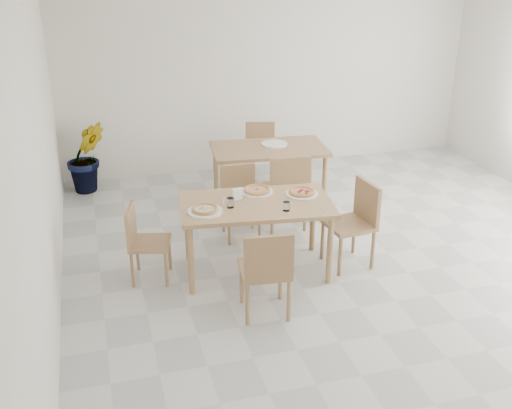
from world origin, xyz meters
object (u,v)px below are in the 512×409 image
object	(u,v)px
napkin_holder	(237,195)
second_table	(269,154)
chair_east	(356,218)
chair_back_n	(260,148)
chair_back_s	(287,186)
plate_empty	(274,144)
main_table	(256,211)
chair_west	(142,238)
pizza_margherita	(257,190)
potted_plant	(87,157)
chair_north	(240,196)
tumbler_a	(230,203)
plate_pepperoni	(302,194)
pizza_pepperoni	(302,192)
plate_margherita	(257,192)
plate_mushroom	(205,211)
tumbler_b	(286,206)
chair_south	(266,268)
pizza_mushroom	(205,209)

from	to	relation	value
napkin_holder	second_table	world-z (taller)	napkin_holder
chair_east	chair_back_n	world-z (taller)	chair_east
chair_back_s	chair_back_n	distance (m)	1.57
plate_empty	main_table	bearing A→B (deg)	-113.08
second_table	chair_west	bearing A→B (deg)	-134.71
pizza_margherita	potted_plant	distance (m)	2.95
chair_north	napkin_holder	distance (m)	0.85
chair_west	second_table	distance (m)	2.27
tumbler_a	plate_pepperoni	bearing A→B (deg)	7.69
chair_west	pizza_pepperoni	bearing A→B (deg)	-78.87
chair_back_s	plate_margherita	bearing A→B (deg)	52.56
plate_mushroom	tumbler_a	world-z (taller)	tumbler_a
pizza_pepperoni	napkin_holder	xyz separation A→B (m)	(-0.66, 0.04, 0.03)
plate_margherita	tumbler_b	distance (m)	0.52
plate_mushroom	tumbler_a	xyz separation A→B (m)	(0.26, 0.05, 0.04)
chair_north	pizza_margherita	size ratio (longest dim) A/B	2.51
plate_pepperoni	tumbler_a	bearing A→B (deg)	-172.31
plate_pepperoni	chair_south	bearing A→B (deg)	-125.76
pizza_mushroom	tumbler_a	size ratio (longest dim) A/B	3.09
second_table	potted_plant	size ratio (longest dim) A/B	1.54
chair_east	pizza_margherita	distance (m)	1.05
main_table	chair_north	bearing A→B (deg)	93.70
tumbler_a	plate_empty	xyz separation A→B (m)	(0.98, 1.72, -0.04)
plate_margherita	plate_pepperoni	world-z (taller)	same
pizza_mushroom	pizza_pepperoni	xyz separation A→B (m)	(1.02, 0.15, 0.00)
plate_empty	napkin_holder	bearing A→B (deg)	-119.11
chair_west	chair_back_n	world-z (taller)	chair_back_n
tumbler_b	chair_back_n	distance (m)	2.73
plate_mushroom	pizza_margherita	xyz separation A→B (m)	(0.60, 0.32, 0.02)
plate_pepperoni	tumbler_b	distance (m)	0.42
plate_empty	potted_plant	size ratio (longest dim) A/B	0.34
plate_margherita	chair_back_s	bearing A→B (deg)	48.67
pizza_mushroom	napkin_holder	world-z (taller)	napkin_holder
chair_east	napkin_holder	xyz separation A→B (m)	(-1.19, 0.22, 0.30)
plate_mushroom	second_table	world-z (taller)	plate_mushroom
tumbler_b	chair_back_s	size ratio (longest dim) A/B	0.10
chair_south	chair_back_s	world-z (taller)	chair_back_s
chair_north	tumbler_a	size ratio (longest dim) A/B	8.57
chair_back_n	plate_empty	xyz separation A→B (m)	(-0.03, -0.71, 0.29)
chair_east	plate_mushroom	distance (m)	1.56
pizza_pepperoni	potted_plant	size ratio (longest dim) A/B	0.32
chair_south	pizza_margherita	world-z (taller)	chair_south
chair_south	chair_back_n	bearing A→B (deg)	-98.87
chair_south	potted_plant	xyz separation A→B (m)	(-1.42, 3.49, -0.02)
chair_east	potted_plant	bearing A→B (deg)	-142.86
plate_empty	plate_mushroom	bearing A→B (deg)	-124.99
potted_plant	chair_back_n	bearing A→B (deg)	-6.74
chair_north	plate_margherita	size ratio (longest dim) A/B	2.48
pizza_margherita	chair_back_n	size ratio (longest dim) A/B	0.39
chair_south	pizza_pepperoni	xyz separation A→B (m)	(0.64, 0.89, 0.28)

